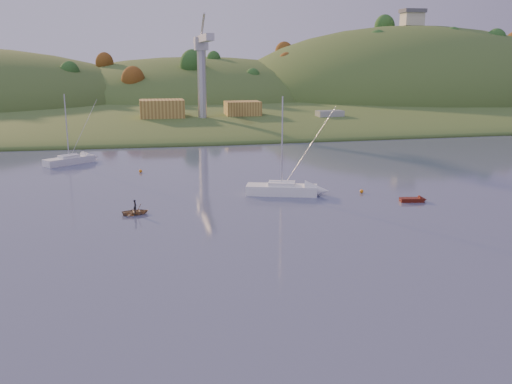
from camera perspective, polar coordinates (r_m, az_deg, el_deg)
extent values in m
cube|color=#375321|center=(255.17, -8.63, 9.18)|extent=(620.00, 220.00, 1.50)
ellipsoid|color=#375321|center=(190.51, -7.48, 7.89)|extent=(640.00, 150.00, 7.00)
ellipsoid|color=#375321|center=(236.07, -5.89, 8.94)|extent=(140.00, 120.00, 36.00)
ellipsoid|color=#375321|center=(245.47, 14.89, 8.74)|extent=(150.00, 130.00, 60.00)
cube|color=beige|center=(245.31, 15.36, 16.32)|extent=(8.00, 6.00, 5.00)
cube|color=#595960|center=(245.53, 15.40, 17.06)|extent=(9.00, 7.00, 1.50)
cube|color=slate|center=(148.32, -4.27, 6.93)|extent=(42.00, 16.00, 2.40)
cube|color=olive|center=(147.85, -9.39, 8.17)|extent=(11.00, 8.00, 4.80)
cube|color=olive|center=(151.21, -1.35, 8.30)|extent=(9.00, 7.00, 4.00)
cylinder|color=#B7B7BC|center=(145.21, -5.42, 10.81)|extent=(2.20, 2.20, 18.00)
cube|color=#B7B7BC|center=(145.12, -5.51, 14.56)|extent=(3.20, 3.20, 3.20)
cube|color=#B7B7BC|center=(136.21, -5.08, 15.08)|extent=(1.80, 18.00, 1.60)
cube|color=#B7B7BC|center=(150.12, -5.74, 14.89)|extent=(1.80, 10.00, 1.60)
cube|color=white|center=(101.22, -18.18, 3.00)|extent=(8.28, 7.05, 1.16)
cube|color=white|center=(101.12, -18.21, 3.35)|extent=(3.67, 3.41, 0.74)
cylinder|color=silver|center=(100.42, -18.42, 6.28)|extent=(0.18, 0.18, 10.54)
cylinder|color=silver|center=(101.08, -18.22, 3.49)|extent=(2.78, 2.11, 0.12)
cylinder|color=white|center=(101.07, -18.22, 3.54)|extent=(2.59, 2.05, 0.36)
cube|color=white|center=(74.57, 2.58, 0.21)|extent=(9.59, 5.43, 1.26)
cube|color=white|center=(74.42, 2.59, 0.72)|extent=(3.91, 3.02, 0.80)
cylinder|color=silver|center=(73.40, 2.63, 5.06)|extent=(0.18, 0.18, 11.49)
cylinder|color=silver|center=(74.37, 2.59, 0.91)|extent=(3.54, 1.24, 0.12)
cylinder|color=white|center=(74.35, 2.59, 0.98)|extent=(3.17, 1.32, 0.36)
imported|color=#997A54|center=(66.61, -11.97, -1.95)|extent=(3.28, 2.56, 0.62)
imported|color=black|center=(66.51, -11.99, -1.59)|extent=(0.43, 0.58, 1.47)
cube|color=#51140B|center=(73.53, 15.30, -0.76)|extent=(3.02, 1.57, 0.48)
cone|color=#51140B|center=(73.99, 16.35, -0.74)|extent=(1.17, 1.29, 1.15)
cube|color=slate|center=(151.32, 7.36, 6.92)|extent=(16.48, 7.09, 2.06)
cube|color=#B7B7BC|center=(151.15, 7.38, 7.56)|extent=(7.15, 4.02, 2.75)
sphere|color=orange|center=(76.73, 10.52, 0.08)|extent=(0.50, 0.50, 0.50)
sphere|color=orange|center=(90.78, -11.48, 2.07)|extent=(0.50, 0.50, 0.50)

